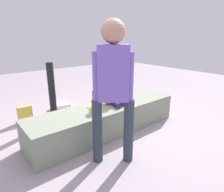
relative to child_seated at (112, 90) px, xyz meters
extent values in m
plane|color=gray|center=(-0.12, -0.02, -0.62)|extent=(12.00, 12.00, 0.00)
cube|color=gray|center=(-0.12, -0.02, -0.42)|extent=(2.34, 0.60, 0.41)
cylinder|color=#2B2140|center=(-0.03, -0.10, -0.18)|extent=(0.14, 0.26, 0.08)
cylinder|color=#2B2140|center=(0.08, -0.07, -0.18)|extent=(0.14, 0.26, 0.08)
cube|color=#EB4B3E|center=(-0.01, 0.02, -0.03)|extent=(0.24, 0.18, 0.28)
sphere|color=tan|center=(-0.01, 0.02, 0.19)|extent=(0.16, 0.16, 0.16)
cylinder|color=tan|center=(-0.12, -0.01, -0.04)|extent=(0.05, 0.05, 0.21)
cylinder|color=tan|center=(0.11, 0.05, -0.04)|extent=(0.05, 0.05, 0.21)
cylinder|color=#2A3440|center=(-0.37, -0.74, -0.25)|extent=(0.11, 0.11, 0.74)
cylinder|color=#2A3440|center=(-0.64, -0.53, -0.25)|extent=(0.11, 0.11, 0.74)
cube|color=#725BC0|center=(-0.51, -0.63, 0.41)|extent=(0.37, 0.34, 0.57)
sphere|color=tan|center=(-0.51, -0.63, 0.81)|extent=(0.24, 0.24, 0.24)
cylinder|color=#725BC0|center=(-0.37, -0.73, 0.36)|extent=(0.09, 0.09, 0.54)
cylinder|color=#725BC0|center=(-0.64, -0.53, 0.36)|extent=(0.09, 0.09, 0.54)
cylinder|color=yellow|center=(-0.28, 0.04, -0.21)|extent=(0.22, 0.22, 0.01)
cylinder|color=brown|center=(-0.28, 0.04, -0.18)|extent=(0.10, 0.10, 0.05)
cylinder|color=silver|center=(-0.28, 0.04, -0.15)|extent=(0.10, 0.10, 0.01)
cube|color=silver|center=(-0.22, 0.03, -0.20)|extent=(0.11, 0.04, 0.00)
cube|color=gold|center=(-0.99, 1.10, -0.48)|extent=(0.22, 0.10, 0.28)
torus|color=white|center=(-1.03, 1.10, -0.34)|extent=(0.09, 0.01, 0.09)
torus|color=white|center=(-0.94, 1.10, -0.34)|extent=(0.09, 0.01, 0.09)
cylinder|color=black|center=(-0.60, 0.82, -0.60)|extent=(0.36, 0.36, 0.04)
cylinder|color=black|center=(-0.60, 0.82, -0.10)|extent=(0.11, 0.11, 0.96)
cylinder|color=silver|center=(0.25, 0.81, -0.54)|extent=(0.07, 0.07, 0.16)
cone|color=silver|center=(0.25, 0.81, -0.45)|extent=(0.07, 0.07, 0.03)
cylinder|color=white|center=(0.25, 0.81, -0.42)|extent=(0.03, 0.03, 0.02)
cylinder|color=red|center=(-0.33, 0.54, -0.57)|extent=(0.07, 0.07, 0.11)
cube|color=white|center=(-0.27, 1.27, -0.56)|extent=(0.36, 0.33, 0.12)
cube|color=black|center=(0.59, 1.20, -0.49)|extent=(0.27, 0.11, 0.26)
torus|color=black|center=(0.59, 1.20, -0.36)|extent=(0.20, 0.01, 0.20)
camera|label=1|loc=(-1.73, -2.12, 0.77)|focal=30.78mm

